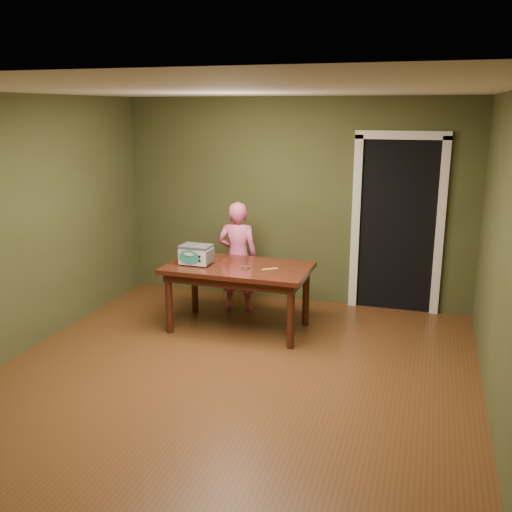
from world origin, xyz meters
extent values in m
plane|color=brown|center=(0.00, 0.00, 0.00)|extent=(5.00, 5.00, 0.00)
cube|color=#444C28|center=(0.00, 2.50, 1.30)|extent=(4.50, 0.02, 2.60)
cube|color=#444C28|center=(0.00, -2.50, 1.30)|extent=(4.50, 0.02, 2.60)
cube|color=#444C28|center=(-2.25, 0.00, 1.30)|extent=(0.02, 5.00, 2.60)
cube|color=#444C28|center=(2.25, 0.00, 1.30)|extent=(0.02, 5.00, 2.60)
cube|color=white|center=(0.00, 0.00, 2.60)|extent=(4.50, 5.00, 0.02)
cube|color=black|center=(1.30, 2.80, 1.05)|extent=(0.90, 0.60, 2.10)
cube|color=black|center=(1.30, 2.48, 1.05)|extent=(0.90, 0.02, 2.10)
cube|color=white|center=(0.80, 2.47, 1.05)|extent=(0.10, 0.06, 2.20)
cube|color=white|center=(1.80, 2.47, 1.05)|extent=(0.10, 0.06, 2.20)
cube|color=white|center=(1.30, 2.47, 2.15)|extent=(1.10, 0.06, 0.10)
cube|color=black|center=(-0.33, 1.27, 0.72)|extent=(1.61, 0.92, 0.05)
cube|color=#39180E|center=(-0.33, 1.27, 0.65)|extent=(1.49, 0.80, 0.10)
cylinder|color=#39180E|center=(-1.04, 0.93, 0.35)|extent=(0.08, 0.08, 0.70)
cylinder|color=#39180E|center=(-1.03, 1.63, 0.35)|extent=(0.08, 0.08, 0.70)
cylinder|color=#39180E|center=(0.36, 0.91, 0.35)|extent=(0.08, 0.08, 0.70)
cylinder|color=#39180E|center=(0.37, 1.61, 0.35)|extent=(0.08, 0.08, 0.70)
cylinder|color=#4C4F54|center=(-0.94, 1.10, 0.76)|extent=(0.02, 0.02, 0.01)
cylinder|color=#4C4F54|center=(-0.94, 1.28, 0.76)|extent=(0.02, 0.02, 0.01)
cylinder|color=#4C4F54|center=(-0.67, 1.09, 0.76)|extent=(0.02, 0.02, 0.01)
cylinder|color=#4C4F54|center=(-0.66, 1.27, 0.76)|extent=(0.02, 0.02, 0.01)
cube|color=white|center=(-0.80, 1.19, 0.86)|extent=(0.34, 0.25, 0.19)
cube|color=#4C4F54|center=(-0.80, 1.19, 0.96)|extent=(0.35, 0.25, 0.03)
cube|color=#4C4F54|center=(-0.98, 1.19, 0.86)|extent=(0.02, 0.21, 0.15)
cube|color=#4C4F54|center=(-0.63, 1.18, 0.86)|extent=(0.02, 0.21, 0.15)
ellipsoid|color=teal|center=(-0.84, 1.07, 0.86)|extent=(0.25, 0.02, 0.16)
cylinder|color=black|center=(-0.71, 1.06, 0.88)|extent=(0.02, 0.01, 0.02)
cylinder|color=black|center=(-0.71, 1.06, 0.83)|extent=(0.02, 0.01, 0.02)
cylinder|color=silver|center=(-0.22, 1.20, 0.76)|extent=(0.10, 0.10, 0.02)
cylinder|color=#432316|center=(-0.22, 1.20, 0.77)|extent=(0.09, 0.09, 0.01)
cube|color=#D5BB5C|center=(0.04, 1.23, 0.75)|extent=(0.16, 0.12, 0.01)
imported|color=#D35683|center=(-0.55, 1.87, 0.69)|extent=(0.53, 0.38, 1.37)
camera|label=1|loc=(1.67, -4.53, 2.45)|focal=40.00mm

